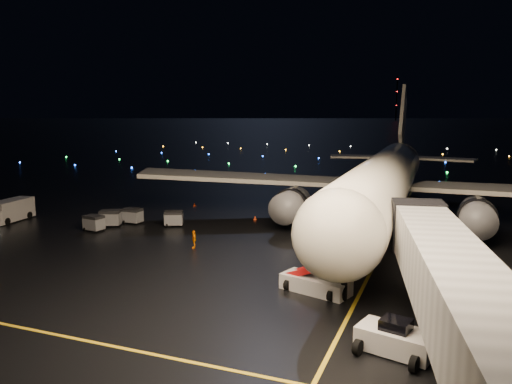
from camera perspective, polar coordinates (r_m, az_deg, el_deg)
ground at (r=331.06m, az=18.38°, el=6.53°), size 2000.00×2000.00×0.00m
lane_centre at (r=47.30m, az=14.30°, el=-6.23°), size 0.25×80.00×0.02m
lane_cross at (r=32.54m, az=-24.89°, el=-13.96°), size 60.00×0.25×0.02m
airliner at (r=56.95m, az=14.71°, el=4.66°), size 58.74×55.92×16.34m
pushback_tug at (r=27.65m, az=15.65°, el=-15.57°), size 4.19×2.90×1.81m
belt_loader at (r=34.87m, az=6.85°, el=-8.62°), size 7.33×3.88×3.43m
service_truck at (r=63.36m, az=-26.15°, el=-1.88°), size 2.87×6.92×2.48m
crew_c at (r=46.03m, az=-7.10°, el=-5.39°), size 0.80×1.04×1.65m
safety_cone_0 at (r=52.78m, az=9.02°, el=-4.22°), size 0.45×0.45×0.45m
safety_cone_1 at (r=57.47m, az=8.34°, el=-3.08°), size 0.46×0.46×0.51m
safety_cone_2 at (r=57.64m, az=-0.11°, el=-2.97°), size 0.49×0.49×0.46m
safety_cone_3 at (r=66.43m, az=-7.04°, el=-1.41°), size 0.44×0.44×0.48m
radio_mast at (r=774.49m, az=15.78°, el=10.24°), size 1.80×1.80×64.00m
taxiway_lights at (r=138.00m, az=14.04°, el=3.81°), size 164.00×92.00×0.36m
baggage_cart_0 at (r=55.12m, az=-9.38°, el=-3.02°), size 2.33×2.04×1.65m
baggage_cart_1 at (r=54.87m, az=-18.04°, el=-3.41°), size 2.10×1.60×1.64m
baggage_cart_2 at (r=57.37m, az=-13.92°, el=-2.67°), size 2.00×1.41×1.69m
baggage_cart_3 at (r=56.50m, az=-16.31°, el=-2.90°), size 2.52×2.19×1.79m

